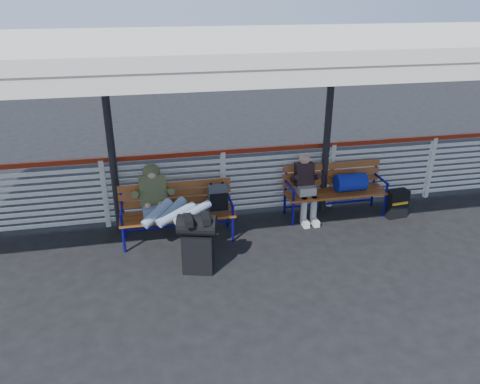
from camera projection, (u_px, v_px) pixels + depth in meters
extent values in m
plane|color=black|center=(247.00, 273.00, 6.69)|extent=(60.00, 60.00, 0.00)
cube|color=silver|center=(223.00, 185.00, 8.15)|extent=(12.00, 0.04, 1.04)
cube|color=maroon|center=(223.00, 152.00, 7.91)|extent=(12.00, 0.06, 0.08)
cube|color=silver|center=(233.00, 42.00, 6.26)|extent=(12.60, 3.60, 0.16)
cube|color=silver|center=(266.00, 74.00, 4.74)|extent=(12.60, 0.06, 0.30)
cylinder|color=black|center=(111.00, 144.00, 7.32)|extent=(0.12, 0.12, 3.00)
cylinder|color=black|center=(327.00, 131.00, 7.99)|extent=(0.12, 0.12, 3.00)
cube|color=black|center=(198.00, 253.00, 6.63)|extent=(0.48, 0.36, 0.59)
cylinder|color=black|center=(197.00, 225.00, 6.46)|extent=(0.60, 0.43, 0.30)
cube|color=#A24C1F|center=(178.00, 215.00, 7.39)|extent=(1.80, 0.50, 0.04)
cube|color=#A24C1F|center=(175.00, 193.00, 7.51)|extent=(1.80, 0.10, 0.40)
cylinder|color=#110D93|center=(124.00, 239.00, 7.14)|extent=(0.04, 0.04, 0.45)
cylinder|color=#110D93|center=(233.00, 229.00, 7.46)|extent=(0.04, 0.04, 0.45)
cylinder|color=#110D93|center=(123.00, 213.00, 7.47)|extent=(0.04, 0.04, 0.90)
cylinder|color=#110D93|center=(227.00, 204.00, 7.79)|extent=(0.04, 0.04, 0.90)
cube|color=#4F5156|center=(218.00, 198.00, 7.43)|extent=(0.30, 0.19, 0.42)
cube|color=#A24C1F|center=(336.00, 193.00, 8.20)|extent=(1.80, 0.50, 0.04)
cube|color=#A24C1F|center=(332.00, 173.00, 8.32)|extent=(1.80, 0.10, 0.40)
cylinder|color=#110D93|center=(293.00, 214.00, 7.95)|extent=(0.04, 0.04, 0.45)
cylinder|color=#110D93|center=(385.00, 205.00, 8.27)|extent=(0.04, 0.04, 0.45)
cylinder|color=#110D93|center=(285.00, 191.00, 8.28)|extent=(0.04, 0.04, 0.90)
cylinder|color=#110D93|center=(374.00, 183.00, 8.60)|extent=(0.04, 0.04, 0.90)
cylinder|color=navy|center=(350.00, 182.00, 8.17)|extent=(0.54, 0.31, 0.31)
cube|color=#95AAC9|center=(155.00, 211.00, 7.33)|extent=(0.36, 0.26, 0.18)
cube|color=#414826|center=(153.00, 191.00, 7.40)|extent=(0.42, 0.38, 0.53)
sphere|color=#414826|center=(151.00, 172.00, 7.38)|extent=(0.28, 0.28, 0.28)
sphere|color=tan|center=(152.00, 173.00, 7.35)|extent=(0.21, 0.21, 0.21)
cube|color=black|center=(188.00, 220.00, 6.33)|extent=(0.11, 0.27, 0.10)
cube|color=black|center=(206.00, 219.00, 6.38)|extent=(0.11, 0.27, 0.10)
cube|color=#B2ACA1|center=(306.00, 190.00, 8.09)|extent=(0.30, 0.24, 0.16)
cube|color=black|center=(304.00, 174.00, 8.12)|extent=(0.32, 0.23, 0.42)
sphere|color=tan|center=(305.00, 159.00, 8.02)|extent=(0.19, 0.19, 0.19)
cylinder|color=#B2ACA1|center=(304.00, 210.00, 8.03)|extent=(0.11, 0.11, 0.46)
cylinder|color=#B2ACA1|center=(314.00, 210.00, 8.06)|extent=(0.11, 0.11, 0.46)
cube|color=silver|center=(305.00, 223.00, 8.01)|extent=(0.10, 0.24, 0.10)
cube|color=silver|center=(315.00, 222.00, 8.05)|extent=(0.10, 0.24, 0.10)
cube|color=black|center=(397.00, 204.00, 8.25)|extent=(0.38, 0.24, 0.51)
cube|color=yellow|center=(400.00, 204.00, 8.13)|extent=(0.31, 0.05, 0.04)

